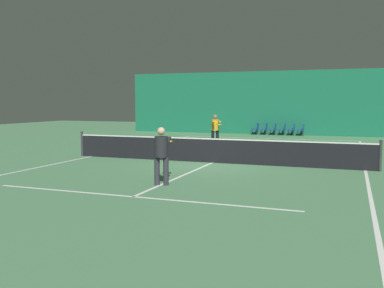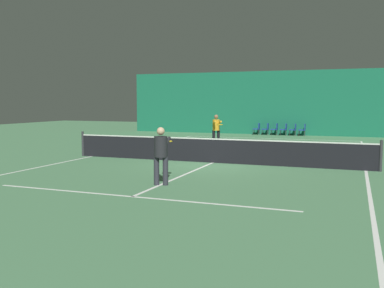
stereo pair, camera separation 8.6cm
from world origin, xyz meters
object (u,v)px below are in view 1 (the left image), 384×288
object	(u,v)px
player_near	(162,151)
courtside_chair_4	(292,129)
player_far	(215,128)
courtside_chair_2	(274,128)
courtside_chair_0	(256,128)
courtside_chair_5	(302,129)
courtside_chair_3	(283,129)
tennis_net	(212,150)
courtside_chair_1	(265,128)

from	to	relation	value
player_near	courtside_chair_4	distance (m)	19.62
player_far	courtside_chair_2	world-z (taller)	player_far
courtside_chair_0	courtside_chair_5	xyz separation A→B (m)	(3.22, 0.00, 0.00)
player_far	courtside_chair_0	size ratio (longest dim) A/B	1.99
courtside_chair_0	player_near	bearing A→B (deg)	4.34
courtside_chair_2	courtside_chair_4	distance (m)	1.29
courtside_chair_0	courtside_chair_3	world-z (taller)	same
courtside_chair_0	courtside_chair_2	size ratio (longest dim) A/B	1.00
player_near	courtside_chair_0	world-z (taller)	player_near
tennis_net	courtside_chair_4	xyz separation A→B (m)	(1.11, 14.84, -0.03)
tennis_net	player_far	xyz separation A→B (m)	(-1.91, 6.44, 0.46)
courtside_chair_3	courtside_chair_0	bearing A→B (deg)	-90.00
courtside_chair_4	player_near	bearing A→B (deg)	-3.18
courtside_chair_3	courtside_chair_4	distance (m)	0.64
courtside_chair_0	courtside_chair_3	xyz separation A→B (m)	(1.93, 0.00, 0.00)
player_far	courtside_chair_2	xyz separation A→B (m)	(1.73, 8.40, -0.49)
courtside_chair_2	courtside_chair_5	xyz separation A→B (m)	(1.93, 0.00, 0.00)
courtside_chair_1	courtside_chair_2	xyz separation A→B (m)	(0.64, 0.00, 0.00)
courtside_chair_4	courtside_chair_5	size ratio (longest dim) A/B	1.00
player_near	courtside_chair_2	bearing A→B (deg)	-13.63
tennis_net	courtside_chair_0	world-z (taller)	tennis_net
courtside_chair_3	player_far	bearing A→B (deg)	-15.77
courtside_chair_1	courtside_chair_2	world-z (taller)	same
courtside_chair_0	courtside_chair_2	distance (m)	1.29
courtside_chair_0	courtside_chair_4	xyz separation A→B (m)	(2.57, 0.00, 0.00)
player_far	courtside_chair_2	distance (m)	8.59
player_far	tennis_net	bearing A→B (deg)	-12.37
player_far	courtside_chair_3	world-z (taller)	player_far
courtside_chair_4	tennis_net	bearing A→B (deg)	-4.27
tennis_net	courtside_chair_1	xyz separation A→B (m)	(-0.82, 14.84, -0.03)
courtside_chair_0	courtside_chair_1	distance (m)	0.64
tennis_net	player_near	xyz separation A→B (m)	(0.02, -4.75, 0.44)
courtside_chair_0	courtside_chair_2	bearing A→B (deg)	90.00
courtside_chair_5	player_far	bearing A→B (deg)	-23.55
courtside_chair_1	courtside_chair_2	bearing A→B (deg)	90.00
player_near	courtside_chair_1	world-z (taller)	player_near
courtside_chair_5	courtside_chair_3	bearing A→B (deg)	-90.00
tennis_net	courtside_chair_1	world-z (taller)	tennis_net
tennis_net	player_near	size ratio (longest dim) A/B	7.33
courtside_chair_2	courtside_chair_5	world-z (taller)	same
player_near	courtside_chair_2	xyz separation A→B (m)	(-0.20, 19.58, -0.47)
tennis_net	courtside_chair_1	distance (m)	14.86
player_near	courtside_chair_5	size ratio (longest dim) A/B	1.95
player_far	courtside_chair_4	size ratio (longest dim) A/B	1.99
player_near	player_far	size ratio (longest dim) A/B	0.98
courtside_chair_2	courtside_chair_0	bearing A→B (deg)	-90.00
courtside_chair_3	courtside_chair_5	bearing A→B (deg)	90.00
tennis_net	courtside_chair_4	distance (m)	14.88
courtside_chair_2	courtside_chair_3	xyz separation A→B (m)	(0.64, 0.00, 0.00)
courtside_chair_2	courtside_chair_3	bearing A→B (deg)	90.00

